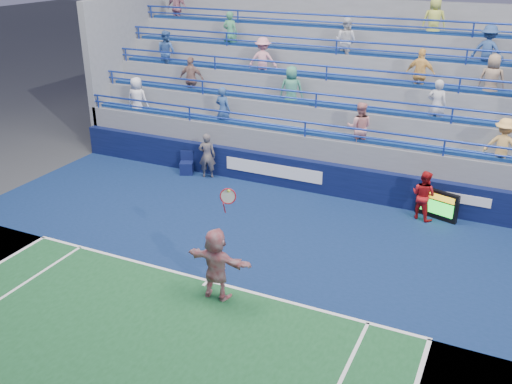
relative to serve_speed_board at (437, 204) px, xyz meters
The scene contains 8 objects.
ground 7.68m from the serve_speed_board, 126.68° to the right, with size 120.00×120.00×0.00m, color #333538.
sponsor_wall 4.59m from the serve_speed_board, behind, with size 18.00×0.32×1.10m.
bleacher_stand 6.26m from the serve_speed_board, 138.02° to the left, with size 18.00×5.60×6.13m.
serve_speed_board is the anchor object (origin of this frame).
judge_chair 8.91m from the serve_speed_board, behind, with size 0.61×0.63×0.83m.
tennis_player 7.78m from the serve_speed_board, 121.40° to the right, with size 1.68×0.56×2.90m.
line_judge 8.06m from the serve_speed_board, behind, with size 0.61×0.40×1.66m, color #161D3D.
ball_girl 0.55m from the serve_speed_board, 152.41° to the right, with size 0.76×0.59×1.57m, color #B31417.
Camera 1 is at (6.29, -10.57, 7.79)m, focal length 40.00 mm.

